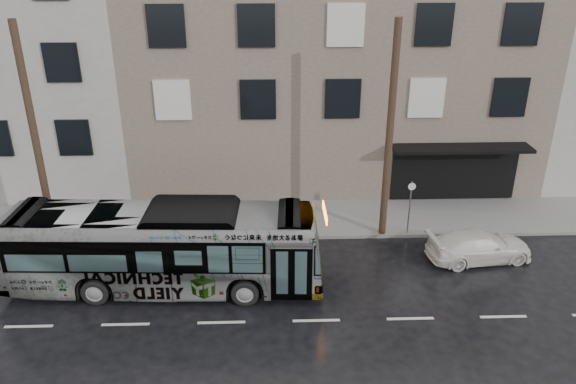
% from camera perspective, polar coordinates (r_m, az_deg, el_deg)
% --- Properties ---
extents(ground, '(120.00, 120.00, 0.00)m').
position_cam_1_polar(ground, '(21.51, -6.28, -8.99)').
color(ground, black).
rests_on(ground, ground).
extents(sidewalk, '(90.00, 3.60, 0.15)m').
position_cam_1_polar(sidewalk, '(25.70, -5.55, -2.82)').
color(sidewalk, gray).
rests_on(sidewalk, ground).
extents(building_taupe, '(20.00, 12.00, 11.00)m').
position_cam_1_polar(building_taupe, '(31.42, 4.22, 12.81)').
color(building_taupe, gray).
rests_on(building_taupe, ground).
extents(utility_pole_front, '(0.30, 0.30, 9.00)m').
position_cam_1_polar(utility_pole_front, '(22.88, 10.29, 5.84)').
color(utility_pole_front, '#463323').
rests_on(utility_pole_front, sidewalk).
extents(utility_pole_rear, '(0.30, 0.30, 9.00)m').
position_cam_1_polar(utility_pole_rear, '(24.21, -24.31, 5.06)').
color(utility_pole_rear, '#463323').
rests_on(utility_pole_rear, sidewalk).
extents(sign_post, '(0.06, 0.06, 2.40)m').
position_cam_1_polar(sign_post, '(24.35, 12.25, -1.56)').
color(sign_post, slate).
rests_on(sign_post, sidewalk).
extents(bus, '(11.60, 3.19, 3.20)m').
position_cam_1_polar(bus, '(20.81, -12.60, -5.54)').
color(bus, '#B2B2B2').
rests_on(bus, ground).
extents(white_sedan, '(4.39, 2.27, 1.22)m').
position_cam_1_polar(white_sedan, '(23.68, 18.86, -5.20)').
color(white_sedan, white).
rests_on(white_sedan, ground).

